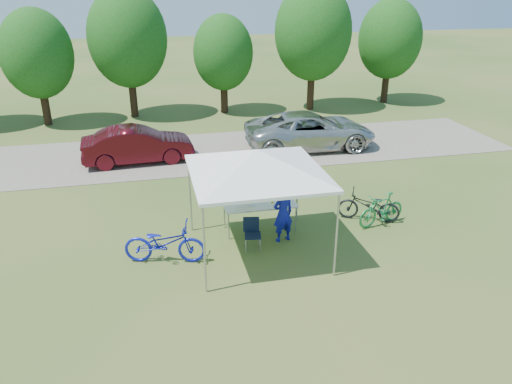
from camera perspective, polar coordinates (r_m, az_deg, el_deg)
ground at (r=12.82m, az=0.13°, el=-6.75°), size 100.00×100.00×0.00m
gravel_strip at (r=20.02m, az=-4.98°, el=4.62°), size 24.00×5.00×0.02m
canopy at (r=11.71m, az=0.14°, el=4.53°), size 4.53×4.53×3.00m
treeline at (r=25.11m, az=-8.01°, el=16.59°), size 24.89×4.28×6.30m
folding_table at (r=13.49m, az=0.43°, el=-1.48°), size 1.95×0.81×0.80m
folding_chair at (r=12.78m, az=-0.46°, el=-4.43°), size 0.48×0.49×0.81m
cooler at (r=13.32m, az=-1.35°, el=-0.77°), size 0.50×0.34×0.36m
ice_cream_cup at (r=13.49m, az=1.87°, el=-1.17°), size 0.07×0.07×0.05m
cyclist at (r=12.97m, az=3.11°, el=-2.51°), size 0.64×0.50×1.56m
bike_blue at (r=12.33m, az=-10.41°, el=-5.74°), size 2.07×1.13×1.03m
bike_green at (r=14.35m, az=14.15°, el=-1.95°), size 1.61×0.84×0.93m
bike_dark at (r=14.51m, az=12.76°, el=-1.55°), size 1.83×1.31×0.91m
minivan at (r=20.31m, az=6.22°, el=7.02°), size 5.27×2.50×1.45m
sedan at (r=19.10m, az=-13.34°, el=5.26°), size 4.13×1.66×1.33m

